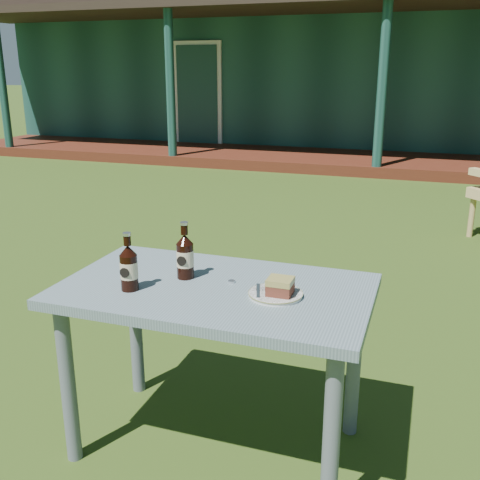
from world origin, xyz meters
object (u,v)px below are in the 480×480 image
at_px(plate, 276,294).
at_px(cola_bottle_near, 185,256).
at_px(cafe_table, 215,310).
at_px(cake_slice, 280,286).
at_px(cola_bottle_far, 129,267).

bearing_deg(plate, cola_bottle_near, 170.40).
relative_size(cafe_table, cake_slice, 13.04).
bearing_deg(plate, cafe_table, 175.64).
bearing_deg(cola_bottle_near, plate, -9.60).
distance_m(cafe_table, cola_bottle_far, 0.38).
bearing_deg(cola_bottle_far, cafe_table, 25.20).
distance_m(plate, cake_slice, 0.04).
distance_m(cafe_table, cola_bottle_near, 0.25).
bearing_deg(cake_slice, cafe_table, 174.05).
distance_m(cake_slice, cola_bottle_near, 0.42).
bearing_deg(plate, cola_bottle_far, -167.62).
height_order(plate, cola_bottle_near, cola_bottle_near).
bearing_deg(cake_slice, cola_bottle_far, -168.90).
xyz_separation_m(plate, cola_bottle_far, (-0.54, -0.12, 0.08)).
height_order(cola_bottle_near, cola_bottle_far, cola_bottle_near).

